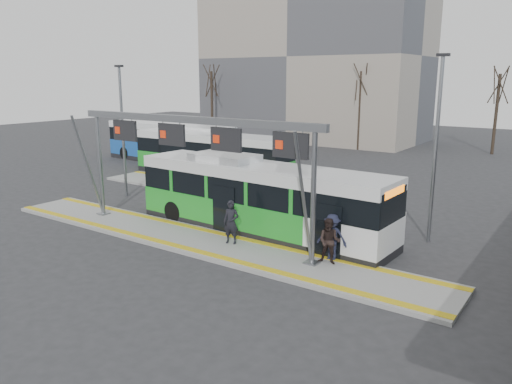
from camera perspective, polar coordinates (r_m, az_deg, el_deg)
ground at (r=21.74m, az=-6.90°, el=-5.69°), size 120.00×120.00×0.00m
platform_main at (r=21.72m, az=-6.90°, el=-5.50°), size 22.00×3.00×0.15m
platform_second at (r=30.11m, az=-2.44°, el=-0.17°), size 20.00×3.00×0.15m
tactile_main at (r=21.69m, az=-6.91°, el=-5.29°), size 22.00×2.65×0.02m
tactile_second at (r=30.98m, az=-1.15°, el=0.38°), size 20.00×0.35×0.02m
gantry at (r=21.19m, az=-7.46°, el=5.76°), size 13.00×1.68×5.20m
apartment_block at (r=58.37m, az=6.72°, el=15.16°), size 24.50×12.50×18.40m
hero_bus at (r=22.50m, az=0.39°, el=-0.78°), size 12.59×3.13×3.44m
bg_bus_green at (r=35.59m, az=-5.13°, el=4.20°), size 12.29×2.81×3.06m
bg_bus_blue at (r=41.98m, az=-9.87°, el=5.52°), size 12.53×3.44×3.23m
passenger_a at (r=20.73m, az=-2.85°, el=-3.46°), size 0.77×0.62×1.83m
passenger_b at (r=18.70m, az=8.38°, el=-5.60°), size 0.97×0.84×1.73m
passenger_c at (r=19.11m, az=8.69°, el=-5.12°), size 1.25×0.86×1.78m
tree_left at (r=49.40m, az=11.92°, el=12.16°), size 1.40×1.40×8.48m
tree_mid at (r=50.39m, az=26.03°, el=10.90°), size 1.40×1.40×8.19m
tree_far at (r=56.09m, az=-5.11°, el=12.50°), size 1.40×1.40×8.55m
lamp_west at (r=30.21m, az=-15.00°, el=7.08°), size 0.50×0.25×7.60m
lamp_east at (r=22.01m, az=19.87°, el=5.03°), size 0.50×0.25×7.86m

